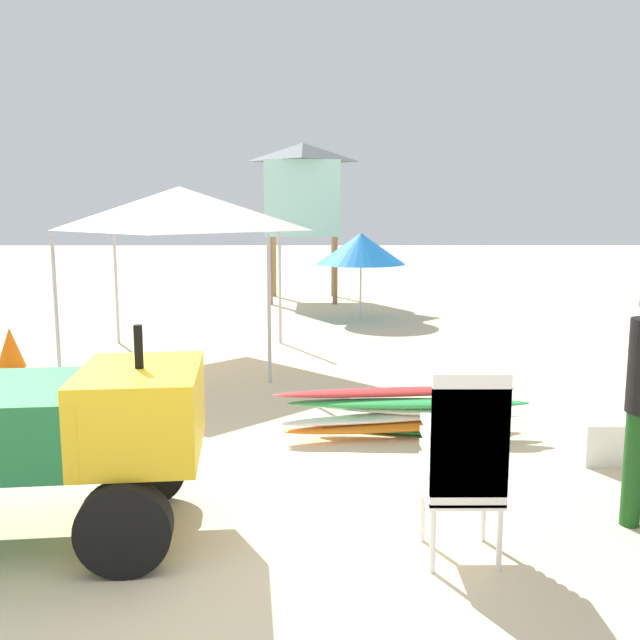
{
  "coord_description": "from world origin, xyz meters",
  "views": [
    {
      "loc": [
        0.98,
        -4.28,
        2.27
      ],
      "look_at": [
        1.03,
        3.06,
        1.11
      ],
      "focal_mm": 39.21,
      "sensor_mm": 36.0,
      "label": 1
    }
  ],
  "objects_px": {
    "popup_canopy": "(180,209)",
    "traffic_cone_near": "(10,347)",
    "beach_umbrella_left": "(361,249)",
    "stacked_plastic_chairs": "(465,453)",
    "utility_cart": "(21,431)",
    "surfboard_pile": "(403,412)",
    "lifeguard_tower": "(303,189)",
    "cooler_box": "(611,441)"
  },
  "relations": [
    {
      "from": "surfboard_pile",
      "to": "beach_umbrella_left",
      "type": "height_order",
      "value": "beach_umbrella_left"
    },
    {
      "from": "beach_umbrella_left",
      "to": "traffic_cone_near",
      "type": "distance_m",
      "value": 6.97
    },
    {
      "from": "beach_umbrella_left",
      "to": "traffic_cone_near",
      "type": "bearing_deg",
      "value": -141.19
    },
    {
      "from": "utility_cart",
      "to": "popup_canopy",
      "type": "bearing_deg",
      "value": 89.89
    },
    {
      "from": "surfboard_pile",
      "to": "cooler_box",
      "type": "distance_m",
      "value": 1.95
    },
    {
      "from": "lifeguard_tower",
      "to": "cooler_box",
      "type": "distance_m",
      "value": 12.09
    },
    {
      "from": "lifeguard_tower",
      "to": "cooler_box",
      "type": "xyz_separation_m",
      "value": [
        3.0,
        -11.43,
        -2.57
      ]
    },
    {
      "from": "surfboard_pile",
      "to": "popup_canopy",
      "type": "relative_size",
      "value": 0.92
    },
    {
      "from": "utility_cart",
      "to": "surfboard_pile",
      "type": "relative_size",
      "value": 1.03
    },
    {
      "from": "beach_umbrella_left",
      "to": "cooler_box",
      "type": "relative_size",
      "value": 3.19
    },
    {
      "from": "beach_umbrella_left",
      "to": "stacked_plastic_chairs",
      "type": "bearing_deg",
      "value": -89.85
    },
    {
      "from": "beach_umbrella_left",
      "to": "traffic_cone_near",
      "type": "xyz_separation_m",
      "value": [
        -5.35,
        -4.31,
        -1.19
      ]
    },
    {
      "from": "utility_cart",
      "to": "surfboard_pile",
      "type": "height_order",
      "value": "utility_cart"
    },
    {
      "from": "surfboard_pile",
      "to": "utility_cart",
      "type": "bearing_deg",
      "value": -142.37
    },
    {
      "from": "popup_canopy",
      "to": "lifeguard_tower",
      "type": "xyz_separation_m",
      "value": [
        1.68,
        7.1,
        0.48
      ]
    },
    {
      "from": "stacked_plastic_chairs",
      "to": "popup_canopy",
      "type": "relative_size",
      "value": 0.46
    },
    {
      "from": "lifeguard_tower",
      "to": "popup_canopy",
      "type": "bearing_deg",
      "value": -103.3
    },
    {
      "from": "utility_cart",
      "to": "traffic_cone_near",
      "type": "xyz_separation_m",
      "value": [
        -2.43,
        5.38,
        -0.49
      ]
    },
    {
      "from": "lifeguard_tower",
      "to": "beach_umbrella_left",
      "type": "bearing_deg",
      "value": -69.09
    },
    {
      "from": "beach_umbrella_left",
      "to": "cooler_box",
      "type": "height_order",
      "value": "beach_umbrella_left"
    },
    {
      "from": "lifeguard_tower",
      "to": "cooler_box",
      "type": "relative_size",
      "value": 6.77
    },
    {
      "from": "popup_canopy",
      "to": "beach_umbrella_left",
      "type": "distance_m",
      "value": 4.91
    },
    {
      "from": "popup_canopy",
      "to": "lifeguard_tower",
      "type": "height_order",
      "value": "lifeguard_tower"
    },
    {
      "from": "utility_cart",
      "to": "lifeguard_tower",
      "type": "xyz_separation_m",
      "value": [
        1.69,
        12.93,
        1.98
      ]
    },
    {
      "from": "stacked_plastic_chairs",
      "to": "lifeguard_tower",
      "type": "bearing_deg",
      "value": 95.43
    },
    {
      "from": "utility_cart",
      "to": "cooler_box",
      "type": "xyz_separation_m",
      "value": [
        4.69,
        1.5,
        -0.59
      ]
    },
    {
      "from": "beach_umbrella_left",
      "to": "utility_cart",
      "type": "bearing_deg",
      "value": -106.81
    },
    {
      "from": "stacked_plastic_chairs",
      "to": "surfboard_pile",
      "type": "bearing_deg",
      "value": 91.59
    },
    {
      "from": "utility_cart",
      "to": "surfboard_pile",
      "type": "xyz_separation_m",
      "value": [
        2.88,
        2.22,
        -0.54
      ]
    },
    {
      "from": "popup_canopy",
      "to": "traffic_cone_near",
      "type": "xyz_separation_m",
      "value": [
        -2.44,
        -0.44,
        -1.99
      ]
    },
    {
      "from": "beach_umbrella_left",
      "to": "lifeguard_tower",
      "type": "bearing_deg",
      "value": 110.91
    },
    {
      "from": "utility_cart",
      "to": "popup_canopy",
      "type": "distance_m",
      "value": 6.01
    },
    {
      "from": "beach_umbrella_left",
      "to": "cooler_box",
      "type": "xyz_separation_m",
      "value": [
        1.76,
        -8.19,
        -1.29
      ]
    },
    {
      "from": "lifeguard_tower",
      "to": "traffic_cone_near",
      "type": "distance_m",
      "value": 8.94
    },
    {
      "from": "popup_canopy",
      "to": "stacked_plastic_chairs",
      "type": "bearing_deg",
      "value": -64.52
    },
    {
      "from": "utility_cart",
      "to": "beach_umbrella_left",
      "type": "relative_size",
      "value": 1.46
    },
    {
      "from": "stacked_plastic_chairs",
      "to": "lifeguard_tower",
      "type": "relative_size",
      "value": 0.33
    },
    {
      "from": "stacked_plastic_chairs",
      "to": "beach_umbrella_left",
      "type": "distance_m",
      "value": 10.07
    },
    {
      "from": "surfboard_pile",
      "to": "cooler_box",
      "type": "relative_size",
      "value": 4.53
    },
    {
      "from": "popup_canopy",
      "to": "cooler_box",
      "type": "height_order",
      "value": "popup_canopy"
    },
    {
      "from": "lifeguard_tower",
      "to": "beach_umbrella_left",
      "type": "xyz_separation_m",
      "value": [
        1.24,
        -3.24,
        -1.28
      ]
    },
    {
      "from": "utility_cart",
      "to": "cooler_box",
      "type": "relative_size",
      "value": 4.65
    }
  ]
}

